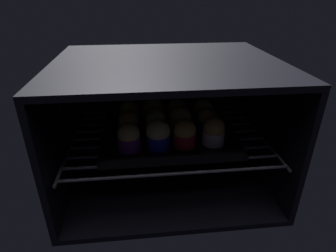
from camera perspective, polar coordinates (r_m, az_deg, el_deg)
oven_cavity at (r=84.19cm, az=-0.43°, el=1.54°), size 59.00×47.00×37.00cm
oven_rack at (r=81.95cm, az=-0.12°, el=-1.86°), size 54.80×42.00×0.80cm
baking_tray at (r=80.04cm, az=0.00°, el=-1.72°), size 36.61×29.19×2.20cm
muffin_row0_col0 at (r=71.19cm, az=-7.98°, el=-2.31°), size 5.80×5.80×7.22cm
muffin_row0_col1 at (r=71.08cm, az=-1.98°, el=-1.66°), size 6.14×6.14×7.81cm
muffin_row0_col2 at (r=72.26cm, az=3.39°, el=-1.51°), size 5.86×5.86×7.41cm
muffin_row0_col3 at (r=74.00cm, az=9.33°, el=-0.98°), size 5.80×5.80×7.87cm
muffin_row1_col0 at (r=77.62cm, az=-8.00°, el=0.31°), size 5.80×5.80×7.34cm
muffin_row1_col1 at (r=77.61cm, az=-2.51°, el=0.73°), size 5.80×5.80×8.03cm
muffin_row1_col2 at (r=78.60cm, az=2.52°, el=1.23°), size 6.35×6.35×7.81cm
muffin_row1_col3 at (r=80.43cm, az=8.06°, el=1.19°), size 5.80×5.80×7.03cm
muffin_row2_col0 at (r=84.59cm, az=-7.87°, el=2.73°), size 5.80×5.80×7.55cm
muffin_row2_col1 at (r=84.20cm, az=-3.00°, el=3.07°), size 6.23×6.23×8.09cm
muffin_row2_col2 at (r=85.01cm, az=1.81°, el=3.03°), size 6.35×6.35×7.44cm
muffin_row2_col3 at (r=86.68cm, az=7.06°, el=3.19°), size 5.98×5.98×7.11cm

